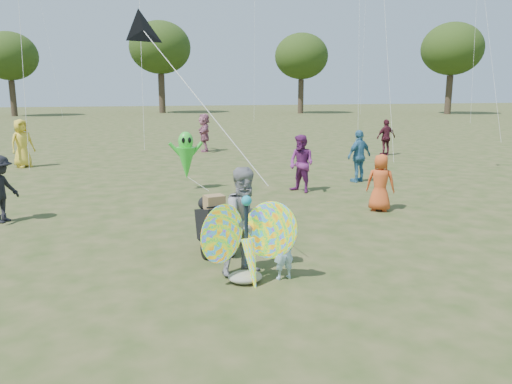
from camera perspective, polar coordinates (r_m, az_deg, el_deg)
ground at (r=8.25m, az=4.03°, el=-9.51°), size 160.00×160.00×0.00m
child_girl at (r=7.96m, az=3.17°, el=-6.65°), size 0.39×0.29×0.96m
adult_man at (r=8.06m, az=-1.14°, el=-3.37°), size 1.03×0.91×1.77m
grey_bag at (r=7.95m, az=-1.25°, el=-9.68°), size 0.54×0.45×0.17m
crowd_a at (r=12.65m, az=14.03°, el=1.04°), size 0.83×0.75×1.42m
crowd_b at (r=12.60m, az=-27.15°, el=0.29°), size 0.97×1.14×1.53m
crowd_c at (r=16.45m, az=11.70°, el=4.04°), size 1.07×0.74×1.68m
crowd_e at (r=14.53m, az=5.21°, el=3.23°), size 0.96×1.03×1.68m
crowd_g at (r=21.11m, az=-25.17°, el=5.05°), size 1.07×1.02×1.84m
crowd_h at (r=23.34m, az=14.64°, el=6.06°), size 0.99×0.51×1.62m
crowd_j at (r=24.09m, az=-5.93°, el=6.77°), size 0.75×1.74×1.81m
jogging_stroller at (r=9.26m, az=-4.86°, el=-3.14°), size 0.62×1.10×1.09m
butterfly_kite at (r=7.69m, az=-0.88°, el=-5.74°), size 1.74×0.75×1.60m
delta_kite_rig at (r=9.64m, az=-12.65°, el=17.43°), size 2.26×2.26×3.00m
alien_kite at (r=14.99m, az=-7.98°, el=3.93°), size 1.12×0.69×1.74m
tree_line at (r=52.77m, az=-8.21°, el=15.90°), size 91.78×33.60×10.79m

